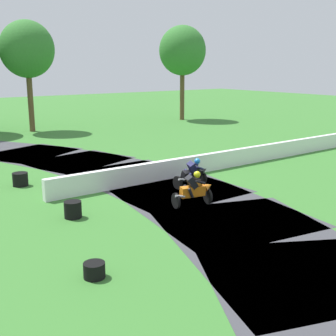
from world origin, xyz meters
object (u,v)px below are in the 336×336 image
object	(u,v)px
tire_stack_near	(94,270)
tire_stack_mid_b	(20,179)
tire_stack_mid_a	(73,210)
motorcycle_lead_orange	(195,189)
motorcycle_chase_black	(193,173)
traffic_cone	(210,158)

from	to	relation	value
tire_stack_near	tire_stack_mid_b	size ratio (longest dim) A/B	0.82
tire_stack_near	tire_stack_mid_a	world-z (taller)	tire_stack_mid_a
motorcycle_lead_orange	tire_stack_mid_a	xyz separation A→B (m)	(-4.34, 1.50, -0.36)
motorcycle_lead_orange	motorcycle_chase_black	size ratio (longest dim) A/B	1.02
motorcycle_chase_black	motorcycle_lead_orange	bearing A→B (deg)	-128.28
motorcycle_chase_black	tire_stack_mid_a	xyz separation A→B (m)	(-6.03, -0.65, -0.33)
tire_stack_mid_a	tire_stack_mid_b	world-z (taller)	same
tire_stack_near	traffic_cone	distance (m)	14.41
tire_stack_near	tire_stack_mid_b	xyz separation A→B (m)	(1.35, 9.91, 0.10)
tire_stack_near	motorcycle_chase_black	bearing A→B (deg)	34.72
tire_stack_mid_a	tire_stack_near	bearing A→B (deg)	-107.91
tire_stack_mid_a	tire_stack_mid_b	size ratio (longest dim) A/B	0.91
motorcycle_chase_black	traffic_cone	bearing A→B (deg)	40.76
motorcycle_lead_orange	tire_stack_mid_b	bearing A→B (deg)	123.03
motorcycle_lead_orange	tire_stack_near	size ratio (longest dim) A/B	3.05
motorcycle_chase_black	traffic_cone	size ratio (longest dim) A/B	3.82
motorcycle_chase_black	tire_stack_near	world-z (taller)	motorcycle_chase_black
motorcycle_chase_black	tire_stack_mid_a	size ratio (longest dim) A/B	2.72
motorcycle_lead_orange	tire_stack_mid_b	distance (m)	8.19
motorcycle_lead_orange	tire_stack_mid_a	size ratio (longest dim) A/B	2.77
tire_stack_near	motorcycle_lead_orange	bearing A→B (deg)	27.73
motorcycle_lead_orange	motorcycle_chase_black	distance (m)	2.73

